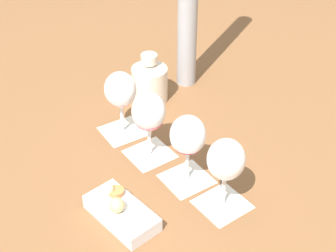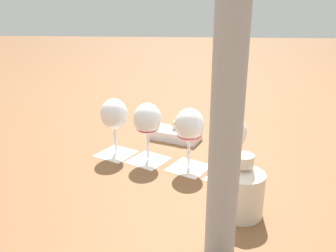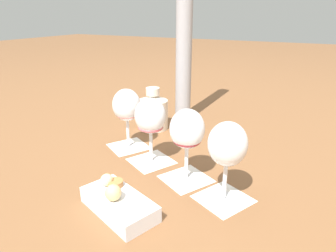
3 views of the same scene
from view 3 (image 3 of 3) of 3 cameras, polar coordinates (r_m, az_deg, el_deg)
name	(u,v)px [view 3 (image 3 of 3)]	position (r m, az deg, el deg)	size (l,w,h in m)	color
ground_plane	(167,169)	(0.83, -0.11, -8.15)	(8.00, 8.00, 0.00)	brown
tasting_card_0	(129,146)	(0.96, -7.50, -3.87)	(0.15, 0.15, 0.00)	silver
tasting_card_1	(151,161)	(0.86, -3.19, -6.66)	(0.15, 0.15, 0.00)	silver
tasting_card_2	(186,179)	(0.78, 3.45, -9.97)	(0.15, 0.15, 0.00)	silver
tasting_card_3	(223,199)	(0.72, 10.50, -13.44)	(0.15, 0.15, 0.00)	silver
wine_glass_0	(127,108)	(0.91, -7.88, 3.48)	(0.09, 0.09, 0.19)	white
wine_glass_1	(150,118)	(0.81, -3.37, 1.45)	(0.09, 0.09, 0.19)	white
wine_glass_2	(187,132)	(0.72, 3.67, -1.16)	(0.09, 0.09, 0.19)	white
wine_glass_3	(227,148)	(0.65, 11.24, -4.04)	(0.09, 0.09, 0.19)	white
ceramic_vase	(153,111)	(1.08, -2.86, 2.87)	(0.11, 0.11, 0.15)	beige
snack_dish	(118,202)	(0.67, -9.52, -14.05)	(0.20, 0.15, 0.07)	silver
umbrella_pole	(184,19)	(1.13, 3.14, 19.70)	(0.06, 0.06, 0.76)	#99999E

